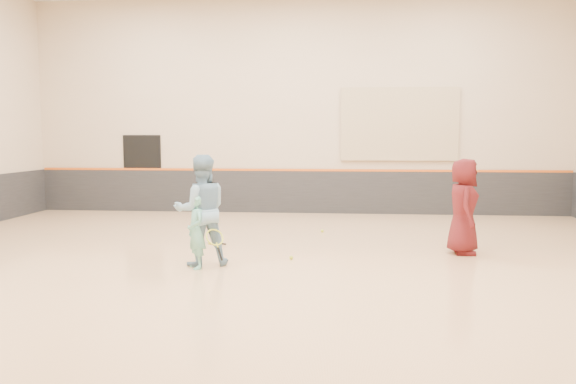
# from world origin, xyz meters

# --- Properties ---
(room) EXTENTS (15.04, 12.04, 6.22)m
(room) POSITION_xyz_m (0.00, 0.00, 0.81)
(room) COLOR tan
(room) RESTS_ON ground
(wainscot_back) EXTENTS (14.90, 0.04, 1.20)m
(wainscot_back) POSITION_xyz_m (0.00, 5.97, 0.60)
(wainscot_back) COLOR #232326
(wainscot_back) RESTS_ON floor
(accent_stripe) EXTENTS (14.90, 0.03, 0.06)m
(accent_stripe) POSITION_xyz_m (0.00, 5.96, 1.22)
(accent_stripe) COLOR #D85914
(accent_stripe) RESTS_ON wall_back
(acoustic_panel) EXTENTS (3.20, 0.08, 2.00)m
(acoustic_panel) POSITION_xyz_m (2.80, 5.95, 2.50)
(acoustic_panel) COLOR tan
(acoustic_panel) RESTS_ON wall_back
(doorway) EXTENTS (1.10, 0.05, 2.20)m
(doorway) POSITION_xyz_m (-4.50, 5.98, 1.10)
(doorway) COLOR black
(doorway) RESTS_ON floor
(girl) EXTENTS (0.49, 0.54, 1.23)m
(girl) POSITION_xyz_m (-1.17, -0.86, 0.62)
(girl) COLOR #71C5B2
(girl) RESTS_ON floor
(instructor) EXTENTS (1.10, 0.98, 1.86)m
(instructor) POSITION_xyz_m (-1.14, -0.63, 0.93)
(instructor) COLOR #7EA7C3
(instructor) RESTS_ON floor
(young_man) EXTENTS (0.62, 0.90, 1.76)m
(young_man) POSITION_xyz_m (3.44, 0.71, 0.88)
(young_man) COLOR #571417
(young_man) RESTS_ON floor
(held_racket) EXTENTS (0.44, 0.44, 0.57)m
(held_racket) POSITION_xyz_m (-0.85, -0.91, 0.53)
(held_racket) COLOR yellow
(held_racket) RESTS_ON instructor
(spare_racket) EXTENTS (0.68, 0.68, 0.09)m
(spare_racket) POSITION_xyz_m (-1.32, 1.26, 0.05)
(spare_racket) COLOR gold
(spare_racket) RESTS_ON floor
(ball_under_racket) EXTENTS (0.07, 0.07, 0.07)m
(ball_under_racket) POSITION_xyz_m (0.33, -0.08, 0.03)
(ball_under_racket) COLOR #C7D531
(ball_under_racket) RESTS_ON floor
(ball_in_hand) EXTENTS (0.07, 0.07, 0.07)m
(ball_in_hand) POSITION_xyz_m (3.53, 0.61, 1.09)
(ball_in_hand) COLOR #D2E635
(ball_in_hand) RESTS_ON young_man
(ball_beside_spare) EXTENTS (0.07, 0.07, 0.07)m
(ball_beside_spare) POSITION_xyz_m (0.79, 2.78, 0.03)
(ball_beside_spare) COLOR gold
(ball_beside_spare) RESTS_ON floor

